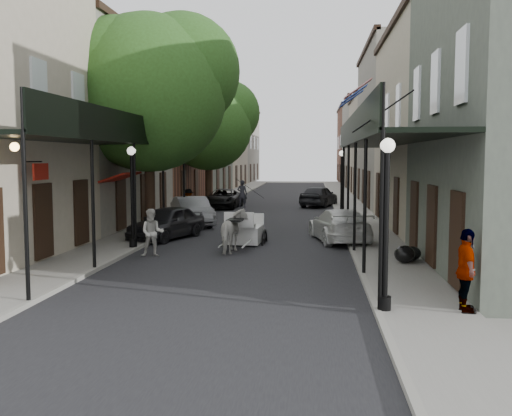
% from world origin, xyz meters
% --- Properties ---
extents(ground, '(140.00, 140.00, 0.00)m').
position_xyz_m(ground, '(0.00, 0.00, 0.00)').
color(ground, gray).
rests_on(ground, ground).
extents(road, '(8.00, 90.00, 0.01)m').
position_xyz_m(road, '(0.00, 20.00, 0.01)').
color(road, black).
rests_on(road, ground).
extents(sidewalk_left, '(2.20, 90.00, 0.12)m').
position_xyz_m(sidewalk_left, '(-5.00, 20.00, 0.06)').
color(sidewalk_left, gray).
rests_on(sidewalk_left, ground).
extents(sidewalk_right, '(2.20, 90.00, 0.12)m').
position_xyz_m(sidewalk_right, '(5.00, 20.00, 0.06)').
color(sidewalk_right, gray).
rests_on(sidewalk_right, ground).
extents(building_row_left, '(5.00, 80.00, 10.50)m').
position_xyz_m(building_row_left, '(-8.60, 30.00, 5.25)').
color(building_row_left, '#B3A68F').
rests_on(building_row_left, ground).
extents(building_row_right, '(5.00, 80.00, 10.50)m').
position_xyz_m(building_row_right, '(8.60, 30.00, 5.25)').
color(building_row_right, gray).
rests_on(building_row_right, ground).
extents(gallery_left, '(2.20, 18.05, 4.88)m').
position_xyz_m(gallery_left, '(-4.79, 6.98, 4.05)').
color(gallery_left, black).
rests_on(gallery_left, sidewalk_left).
extents(gallery_right, '(2.20, 18.05, 4.88)m').
position_xyz_m(gallery_right, '(4.79, 6.98, 4.05)').
color(gallery_right, black).
rests_on(gallery_right, sidewalk_right).
extents(tree_near, '(7.31, 6.80, 9.63)m').
position_xyz_m(tree_near, '(-4.20, 10.18, 6.49)').
color(tree_near, '#382619').
rests_on(tree_near, sidewalk_left).
extents(tree_far, '(6.45, 6.00, 8.61)m').
position_xyz_m(tree_far, '(-4.25, 24.18, 5.84)').
color(tree_far, '#382619').
rests_on(tree_far, sidewalk_left).
extents(lamppost_right_near, '(0.32, 0.32, 3.71)m').
position_xyz_m(lamppost_right_near, '(4.10, -2.00, 2.05)').
color(lamppost_right_near, black).
rests_on(lamppost_right_near, sidewalk_right).
extents(lamppost_left, '(0.32, 0.32, 3.71)m').
position_xyz_m(lamppost_left, '(-4.10, 6.00, 2.05)').
color(lamppost_left, black).
rests_on(lamppost_left, sidewalk_left).
extents(lamppost_right_far, '(0.32, 0.32, 3.71)m').
position_xyz_m(lamppost_right_far, '(4.10, 18.00, 2.05)').
color(lamppost_right_far, black).
rests_on(lamppost_right_far, sidewalk_right).
extents(horse, '(0.94, 1.87, 1.55)m').
position_xyz_m(horse, '(-0.28, 5.86, 0.77)').
color(horse, beige).
rests_on(horse, ground).
extents(carriage, '(1.69, 2.35, 2.59)m').
position_xyz_m(carriage, '(-0.15, 8.27, 1.00)').
color(carriage, black).
rests_on(carriage, ground).
extents(pedestrian_walking, '(0.92, 0.78, 1.66)m').
position_xyz_m(pedestrian_walking, '(-2.99, 4.72, 0.83)').
color(pedestrian_walking, beige).
rests_on(pedestrian_walking, ground).
extents(pedestrian_sidewalk_left, '(1.03, 0.60, 1.57)m').
position_xyz_m(pedestrian_sidewalk_left, '(-4.44, 16.96, 0.91)').
color(pedestrian_sidewalk_left, gray).
rests_on(pedestrian_sidewalk_left, sidewalk_left).
extents(pedestrian_sidewalk_right, '(0.48, 1.07, 1.80)m').
position_xyz_m(pedestrian_sidewalk_right, '(5.80, -2.00, 1.02)').
color(pedestrian_sidewalk_right, gray).
rests_on(pedestrian_sidewalk_right, sidewalk_right).
extents(car_left_near, '(2.92, 4.45, 1.41)m').
position_xyz_m(car_left_near, '(-3.60, 9.00, 0.70)').
color(car_left_near, black).
rests_on(car_left_near, ground).
extents(car_left_mid, '(3.15, 4.61, 1.44)m').
position_xyz_m(car_left_mid, '(-3.60, 14.00, 0.72)').
color(car_left_mid, gray).
rests_on(car_left_mid, ground).
extents(car_left_far, '(2.41, 4.79, 1.30)m').
position_xyz_m(car_left_far, '(-3.60, 24.00, 0.65)').
color(car_left_far, black).
rests_on(car_left_far, ground).
extents(car_right_near, '(2.74, 4.92, 1.35)m').
position_xyz_m(car_right_near, '(3.60, 9.00, 0.67)').
color(car_right_near, silver).
rests_on(car_right_near, ground).
extents(car_right_far, '(3.04, 4.77, 1.51)m').
position_xyz_m(car_right_far, '(2.91, 25.84, 0.76)').
color(car_right_far, black).
rests_on(car_right_far, ground).
extents(trash_bags, '(0.91, 1.06, 0.55)m').
position_xyz_m(trash_bags, '(5.53, 3.89, 0.38)').
color(trash_bags, black).
rests_on(trash_bags, sidewalk_right).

